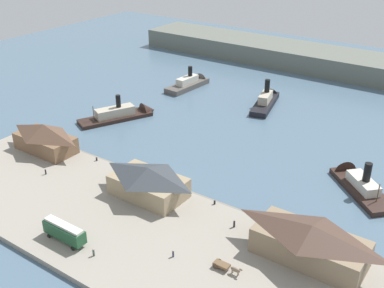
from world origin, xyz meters
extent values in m
plane|color=slate|center=(0.00, 0.00, 0.00)|extent=(320.00, 320.00, 0.00)
cube|color=gray|center=(0.00, -22.00, 0.60)|extent=(110.00, 36.00, 1.20)
cube|color=slate|center=(0.00, -3.60, 0.50)|extent=(110.00, 0.80, 1.00)
cube|color=brown|center=(-38.49, -8.91, 3.48)|extent=(17.26, 8.49, 4.57)
pyramid|color=brown|center=(-38.49, -8.91, 7.42)|extent=(17.61, 8.92, 3.31)
cube|color=#998466|center=(-0.53, -10.51, 3.59)|extent=(17.07, 10.22, 4.78)
pyramid|color=#33383D|center=(-0.53, -10.51, 7.26)|extent=(17.42, 10.73, 2.55)
cube|color=#847056|center=(38.83, -10.40, 3.87)|extent=(21.09, 9.64, 5.34)
pyramid|color=#473328|center=(38.83, -10.40, 7.65)|extent=(21.51, 10.12, 2.22)
cube|color=#1E4C2D|center=(-3.47, -33.34, 3.43)|extent=(9.98, 2.60, 2.65)
cube|color=beige|center=(-3.47, -33.34, 5.00)|extent=(9.58, 1.82, 0.50)
cylinder|color=black|center=(0.02, -32.04, 1.65)|extent=(0.90, 0.18, 0.90)
cylinder|color=black|center=(0.02, -34.64, 1.65)|extent=(0.90, 0.18, 0.90)
cylinder|color=black|center=(-6.97, -32.04, 1.65)|extent=(0.90, 0.18, 0.90)
cylinder|color=black|center=(-6.97, -34.64, 1.65)|extent=(0.90, 0.18, 0.90)
cube|color=brown|center=(26.69, -22.37, 2.05)|extent=(3.06, 1.57, 0.50)
cylinder|color=#4C3828|center=(25.77, -21.58, 1.80)|extent=(1.20, 0.10, 1.20)
cylinder|color=#4C3828|center=(25.77, -23.15, 1.80)|extent=(1.20, 0.10, 1.20)
ellipsoid|color=#7A6651|center=(29.61, -22.37, 2.30)|extent=(2.00, 0.70, 0.90)
ellipsoid|color=#7A6651|center=(30.71, -22.37, 2.85)|extent=(0.70, 0.32, 0.44)
cylinder|color=#7A6651|center=(30.21, -22.17, 1.70)|extent=(0.16, 0.16, 1.00)
cylinder|color=#7A6651|center=(30.21, -22.57, 1.70)|extent=(0.16, 0.16, 1.00)
cylinder|color=#7A6651|center=(29.01, -22.17, 1.70)|extent=(0.16, 0.16, 1.00)
cylinder|color=#7A6651|center=(29.01, -22.57, 1.70)|extent=(0.16, 0.16, 1.00)
cylinder|color=#3D4C42|center=(4.61, -33.43, 1.90)|extent=(0.41, 0.41, 1.40)
sphere|color=#CCA889|center=(4.61, -33.43, 2.72)|extent=(0.26, 0.26, 0.26)
cylinder|color=#232328|center=(22.13, -9.95, 1.93)|extent=(0.43, 0.43, 1.47)
sphere|color=#CCA889|center=(22.13, -9.95, 2.80)|extent=(0.27, 0.27, 0.27)
cylinder|color=#232328|center=(-28.08, -17.87, 1.86)|extent=(0.39, 0.39, 1.33)
sphere|color=#CCA889|center=(-28.08, -17.87, 2.65)|extent=(0.24, 0.24, 0.24)
cylinder|color=#33384C|center=(17.33, -24.91, 1.84)|extent=(0.38, 0.38, 1.29)
sphere|color=#CCA889|center=(17.33, -24.91, 2.60)|extent=(0.24, 0.24, 0.24)
cylinder|color=black|center=(-22.76, -5.33, 1.65)|extent=(0.44, 0.44, 0.90)
cylinder|color=black|center=(-50.70, -5.09, 1.65)|extent=(0.44, 0.44, 0.90)
cylinder|color=black|center=(14.13, -4.99, 1.65)|extent=(0.44, 0.44, 0.90)
cube|color=black|center=(-39.70, 19.93, 0.61)|extent=(16.38, 24.31, 1.21)
cone|color=black|center=(-34.57, 30.62, 0.61)|extent=(7.34, 6.49, 6.10)
cube|color=#B2A893|center=(-39.70, 19.93, 2.65)|extent=(9.13, 13.05, 2.87)
cylinder|color=black|center=(-39.11, 21.17, 6.08)|extent=(1.58, 1.58, 4.00)
cylinder|color=brown|center=(-42.79, 13.52, 3.65)|extent=(0.24, 0.24, 4.87)
cube|color=black|center=(39.51, 21.26, 0.67)|extent=(19.66, 19.18, 1.34)
cone|color=black|center=(32.00, 28.42, 0.67)|extent=(6.88, 6.96, 6.06)
cube|color=beige|center=(39.51, 21.26, 2.49)|extent=(9.83, 9.62, 2.29)
cylinder|color=black|center=(40.11, 20.69, 5.96)|extent=(1.79, 1.79, 4.65)
cylinder|color=brown|center=(44.01, 16.97, 3.63)|extent=(0.24, 0.24, 4.57)
cube|color=black|center=(-5.09, 57.85, 0.94)|extent=(10.68, 22.60, 1.89)
cone|color=black|center=(-7.73, 68.48, 0.94)|extent=(5.80, 5.03, 5.00)
cube|color=#B2A893|center=(-5.09, 57.85, 3.32)|extent=(5.32, 9.49, 2.85)
cylinder|color=black|center=(-5.48, 59.44, 6.98)|extent=(1.76, 1.76, 4.46)
cube|color=#514C47|center=(-38.01, 57.87, 0.97)|extent=(7.60, 20.21, 1.94)
cone|color=#514C47|center=(-37.30, 67.75, 0.97)|extent=(5.82, 3.96, 5.58)
cube|color=beige|center=(-38.01, 57.87, 3.18)|extent=(4.11, 9.87, 2.50)
cylinder|color=black|center=(-37.88, 59.63, 6.27)|extent=(1.62, 1.62, 3.68)
cube|color=#60665B|center=(0.00, 110.00, 4.00)|extent=(180.00, 24.00, 8.00)
camera|label=1|loc=(61.46, -82.03, 61.09)|focal=44.38mm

